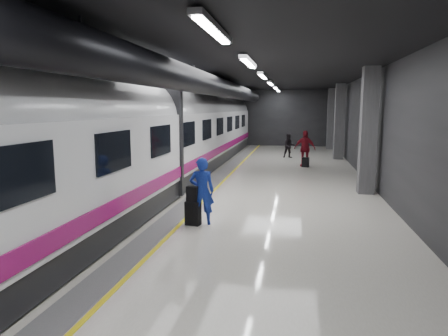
{
  "coord_description": "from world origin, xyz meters",
  "views": [
    {
      "loc": [
        2.03,
        -12.91,
        3.07
      ],
      "look_at": [
        -0.01,
        -1.62,
        1.34
      ],
      "focal_mm": 32.0,
      "sensor_mm": 36.0,
      "label": 1
    }
  ],
  "objects": [
    {
      "name": "traveler_main",
      "position": [
        -0.38,
        -2.86,
        0.9
      ],
      "size": [
        0.73,
        0.55,
        1.79
      ],
      "primitive_type": "imported",
      "rotation": [
        0.0,
        0.0,
        3.35
      ],
      "color": "#173FB0",
      "rests_on": "ground"
    },
    {
      "name": "traveler_far_a",
      "position": [
        1.61,
        11.99,
        0.75
      ],
      "size": [
        0.84,
        0.72,
        1.51
      ],
      "primitive_type": "imported",
      "rotation": [
        0.0,
        0.0,
        0.23
      ],
      "color": "black",
      "rests_on": "ground"
    },
    {
      "name": "suitcase_far",
      "position": [
        2.55,
        8.17,
        0.25
      ],
      "size": [
        0.39,
        0.3,
        0.51
      ],
      "primitive_type": "cube",
      "rotation": [
        0.0,
        0.0,
        -0.26
      ],
      "color": "black",
      "rests_on": "ground"
    },
    {
      "name": "suitcase_main",
      "position": [
        -0.6,
        -2.98,
        0.32
      ],
      "size": [
        0.43,
        0.32,
        0.63
      ],
      "primitive_type": "cube",
      "rotation": [
        0.0,
        0.0,
        -0.19
      ],
      "color": "black",
      "rests_on": "ground"
    },
    {
      "name": "train",
      "position": [
        -3.25,
        -0.0,
        2.07
      ],
      "size": [
        3.05,
        38.0,
        4.05
      ],
      "color": "black",
      "rests_on": "ground"
    },
    {
      "name": "shoulder_bag",
      "position": [
        -0.62,
        -2.97,
        0.83
      ],
      "size": [
        0.32,
        0.19,
        0.4
      ],
      "primitive_type": "cube",
      "rotation": [
        0.0,
        0.0,
        -0.11
      ],
      "color": "black",
      "rests_on": "suitcase_main"
    },
    {
      "name": "ground",
      "position": [
        0.0,
        0.0,
        0.0
      ],
      "size": [
        40.0,
        40.0,
        0.0
      ],
      "primitive_type": "plane",
      "color": "silver",
      "rests_on": "ground"
    },
    {
      "name": "traveler_far_b",
      "position": [
        2.49,
        8.48,
        0.95
      ],
      "size": [
        1.18,
        0.67,
        1.9
      ],
      "primitive_type": "imported",
      "rotation": [
        0.0,
        0.0,
        -0.19
      ],
      "color": "maroon",
      "rests_on": "ground"
    },
    {
      "name": "platform_hall",
      "position": [
        -0.29,
        0.96,
        3.54
      ],
      "size": [
        10.02,
        40.02,
        4.51
      ],
      "color": "black",
      "rests_on": "ground"
    }
  ]
}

